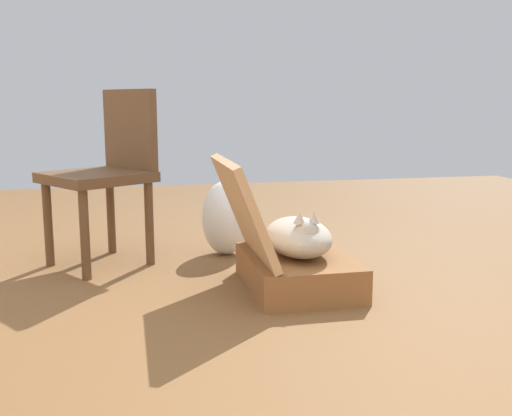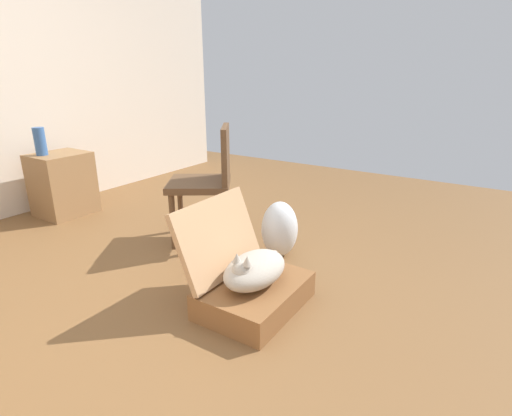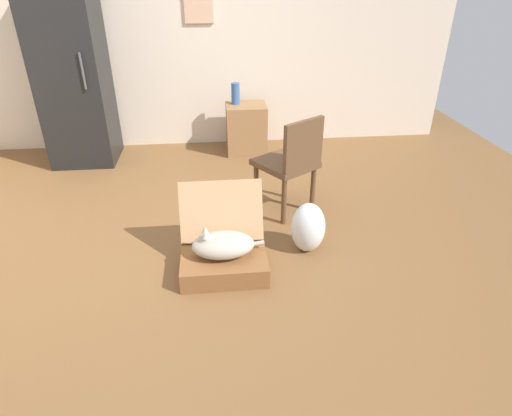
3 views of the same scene
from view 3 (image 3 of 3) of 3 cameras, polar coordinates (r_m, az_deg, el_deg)
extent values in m
plane|color=brown|center=(3.58, -10.38, -3.93)|extent=(7.68, 7.68, 0.00)
cube|color=beige|center=(5.31, -10.25, 21.98)|extent=(6.40, 0.12, 2.60)
cube|color=#DBAC89|center=(5.20, -7.69, 25.55)|extent=(0.31, 0.02, 0.44)
cube|color=brown|center=(3.12, -4.27, -7.32)|extent=(0.61, 0.45, 0.15)
cube|color=tan|center=(3.17, -4.63, -0.42)|extent=(0.61, 0.20, 0.44)
ellipsoid|color=#B2A899|center=(3.03, -4.38, -4.91)|extent=(0.44, 0.28, 0.17)
sphere|color=#B2A899|center=(3.01, -6.71, -4.39)|extent=(0.12, 0.12, 0.12)
cone|color=#B2A899|center=(2.95, -6.79, -3.56)|extent=(0.05, 0.05, 0.05)
cone|color=#B2A899|center=(3.00, -6.79, -2.91)|extent=(0.05, 0.05, 0.05)
cylinder|color=#B2A899|center=(3.10, -0.71, -4.92)|extent=(0.20, 0.03, 0.07)
ellipsoid|color=silver|center=(3.30, 6.94, -2.58)|extent=(0.26, 0.26, 0.40)
cube|color=black|center=(5.11, -23.15, 16.03)|extent=(0.67, 0.64, 1.92)
cylinder|color=#4C4C4C|center=(4.71, -22.04, 16.50)|extent=(0.02, 0.02, 0.35)
cube|color=olive|center=(5.14, -1.30, 10.51)|extent=(0.46, 0.41, 0.57)
cylinder|color=#38609E|center=(5.06, -2.74, 14.95)|extent=(0.10, 0.10, 0.24)
cylinder|color=brown|center=(4.08, 3.80, 4.26)|extent=(0.04, 0.04, 0.43)
cylinder|color=brown|center=(3.87, 0.01, 2.87)|extent=(0.04, 0.04, 0.43)
cylinder|color=brown|center=(3.85, 7.54, 2.47)|extent=(0.04, 0.04, 0.43)
cylinder|color=brown|center=(3.63, 3.73, 0.89)|extent=(0.04, 0.04, 0.43)
cube|color=brown|center=(3.75, 3.89, 5.95)|extent=(0.62, 0.62, 0.05)
cube|color=brown|center=(3.53, 6.33, 8.33)|extent=(0.37, 0.27, 0.41)
camera|label=1|loc=(4.21, -41.32, 6.64)|focal=41.68mm
camera|label=2|loc=(2.26, -50.32, 0.90)|focal=27.91mm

